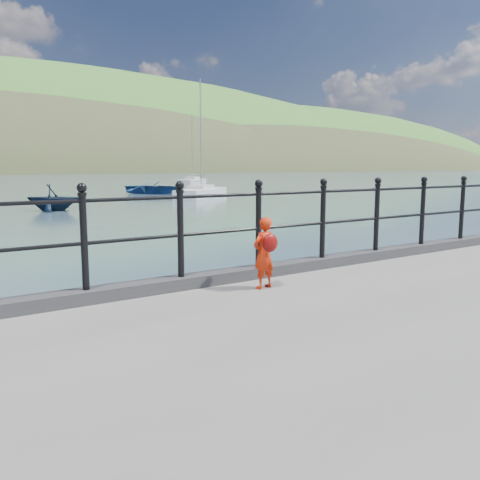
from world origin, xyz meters
TOP-DOWN VIEW (x-y plane):
  - ground at (0.00, 0.00)m, footprint 600.00×600.00m
  - kerb at (0.00, -0.15)m, footprint 60.00×0.30m
  - railing at (0.00, -0.15)m, footprint 18.11×0.11m
  - far_shore at (38.34, 239.41)m, footprint 830.00×200.00m
  - child at (0.26, -0.74)m, footprint 0.36×0.32m
  - launch_blue at (16.12, 36.86)m, footprint 6.30×6.68m
  - launch_navy at (3.87, 23.81)m, footprint 3.81×3.72m
  - sailboat_far at (31.37, 57.29)m, footprint 6.35×5.95m
  - sailboat_near at (17.11, 30.09)m, footprint 6.67×5.87m

SIDE VIEW (x-z plane):
  - far_shore at x=38.34m, z-range -100.57..55.43m
  - ground at x=0.00m, z-range 0.00..0.00m
  - sailboat_near at x=17.11m, z-range -4.41..5.09m
  - sailboat_far at x=31.37m, z-range -4.51..5.20m
  - launch_blue at x=16.12m, z-range 0.00..1.13m
  - launch_navy at x=3.87m, z-range 0.00..1.52m
  - kerb at x=0.00m, z-range 1.00..1.15m
  - child at x=0.26m, z-range 1.01..1.91m
  - railing at x=0.00m, z-range 1.23..2.42m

